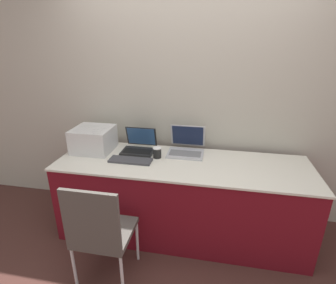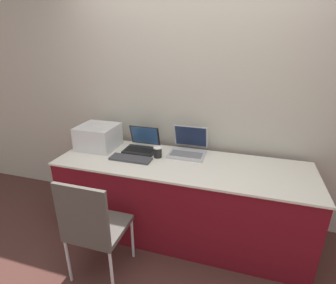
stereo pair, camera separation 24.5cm
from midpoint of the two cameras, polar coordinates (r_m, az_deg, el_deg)
The scene contains 9 objects.
ground_plane at distance 2.63m, azimuth -1.35°, elevation -23.70°, with size 14.00×14.00×0.00m, color #472823.
wall_back at distance 2.74m, azimuth 2.15°, elevation 9.51°, with size 8.00×0.05×2.60m.
table at distance 2.66m, azimuth 0.26°, elevation -12.17°, with size 2.37×0.75×0.79m.
printer at distance 2.82m, azimuth -18.38°, elevation 0.68°, with size 0.38×0.37×0.24m.
laptop_left at distance 2.73m, azimuth -8.88°, elevation -0.88°, with size 0.32×0.29×0.23m.
laptop_right at distance 2.65m, azimuth 1.36°, elevation -1.14°, with size 0.36×0.35×0.26m.
external_keyboard at distance 2.52m, azimuth -10.96°, elevation -4.01°, with size 0.40×0.14×0.02m.
coffee_cup at distance 2.54m, azimuth -5.15°, elevation -2.37°, with size 0.08×0.08×0.10m.
chair at distance 2.17m, azimuth -17.91°, elevation -17.80°, with size 0.42×0.42×0.93m.
Camera 1 is at (0.29, -1.84, 1.86)m, focal length 28.00 mm.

